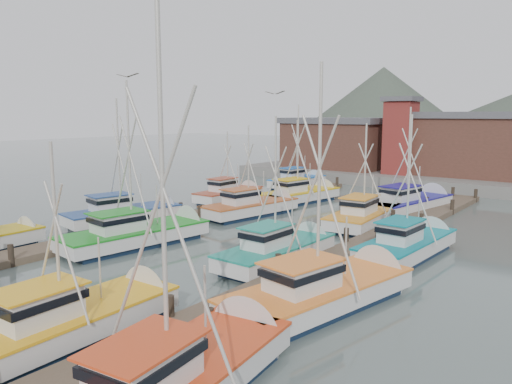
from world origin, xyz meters
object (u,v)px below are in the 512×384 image
Objects in this scene: boat_1 at (79,318)px; boat_4 at (143,233)px; boat_8 at (255,207)px; boat_12 at (303,195)px; lookout_tower at (400,135)px.

boat_1 is 0.84× the size of boat_4.
boat_12 reaches higher than boat_8.
lookout_tower is at bearing 95.71° from boat_1.
boat_12 reaches higher than boat_1.
boat_8 reaches higher than boat_1.
boat_1 is (6.09, -44.58, -4.87)m from lookout_tower.
lookout_tower is at bearing 90.89° from boat_12.
boat_8 is at bearing -95.25° from lookout_tower.
boat_12 is (-2.40, -16.39, -4.87)m from lookout_tower.
boat_8 is at bearing 109.51° from boat_1.
boat_12 is (-8.49, 28.19, 0.01)m from boat_1.
boat_4 is 1.18× the size of boat_8.
boat_4 is 18.47m from boat_12.
boat_4 is at bearing 128.12° from boat_1.
boat_4 reaches higher than boat_1.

